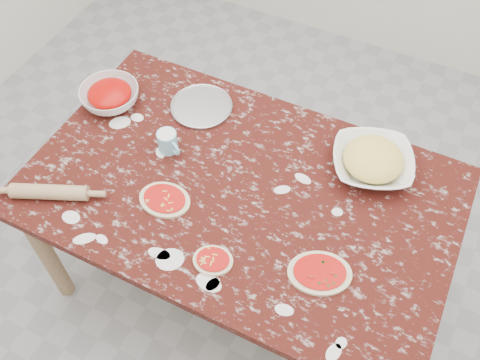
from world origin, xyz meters
The scene contains 10 objects.
ground centered at (0.00, 0.00, 0.00)m, with size 4.00×4.00×0.00m, color gray.
worktable centered at (0.00, 0.00, 0.67)m, with size 1.60×1.00×0.75m.
pizza_tray centered at (-0.33, 0.31, 0.76)m, with size 0.26×0.26×0.01m, color #B2B2B7.
sauce_bowl centered at (-0.69, 0.16, 0.79)m, with size 0.25×0.25×0.08m, color white.
cheese_bowl centered at (0.41, 0.31, 0.79)m, with size 0.30×0.30×0.07m, color white.
flour_mug centered at (-0.34, 0.05, 0.80)m, with size 0.11×0.08×0.09m.
pizza_left centered at (-0.22, -0.18, 0.76)m, with size 0.20×0.16×0.02m.
pizza_mid centered at (0.05, -0.32, 0.76)m, with size 0.16×0.15×0.02m.
pizza_right centered at (0.40, -0.20, 0.76)m, with size 0.26×0.24×0.02m.
rolling_pin centered at (-0.61, -0.34, 0.78)m, with size 0.06×0.06×0.29m, color tan.
Camera 1 is at (0.52, -1.05, 2.35)m, focal length 39.45 mm.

